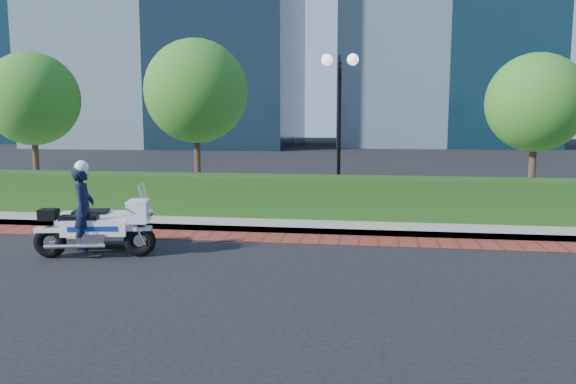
# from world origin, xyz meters

# --- Properties ---
(ground) EXTENTS (120.00, 120.00, 0.00)m
(ground) POSITION_xyz_m (0.00, 0.00, 0.00)
(ground) COLOR black
(ground) RESTS_ON ground
(brick_strip) EXTENTS (60.00, 1.00, 0.01)m
(brick_strip) POSITION_xyz_m (0.00, 1.50, 0.01)
(brick_strip) COLOR maroon
(brick_strip) RESTS_ON ground
(sidewalk) EXTENTS (60.00, 8.00, 0.15)m
(sidewalk) POSITION_xyz_m (0.00, 6.00, 0.07)
(sidewalk) COLOR gray
(sidewalk) RESTS_ON ground
(hedge_main) EXTENTS (18.00, 1.20, 1.00)m
(hedge_main) POSITION_xyz_m (0.00, 3.60, 0.65)
(hedge_main) COLOR black
(hedge_main) RESTS_ON sidewalk
(lamppost) EXTENTS (1.02, 0.70, 4.21)m
(lamppost) POSITION_xyz_m (1.00, 5.20, 2.96)
(lamppost) COLOR black
(lamppost) RESTS_ON sidewalk
(tree_a) EXTENTS (3.00, 3.00, 4.58)m
(tree_a) POSITION_xyz_m (-9.00, 6.50, 3.22)
(tree_a) COLOR #332319
(tree_a) RESTS_ON sidewalk
(tree_b) EXTENTS (3.20, 3.20, 4.89)m
(tree_b) POSITION_xyz_m (-3.50, 6.50, 3.43)
(tree_b) COLOR #332319
(tree_b) RESTS_ON sidewalk
(tree_c) EXTENTS (2.80, 2.80, 4.30)m
(tree_c) POSITION_xyz_m (6.50, 6.50, 3.05)
(tree_c) COLOR #332319
(tree_c) RESTS_ON sidewalk
(police_motorcycle) EXTENTS (2.28, 1.64, 1.86)m
(police_motorcycle) POSITION_xyz_m (-3.44, -0.37, 0.64)
(police_motorcycle) COLOR black
(police_motorcycle) RESTS_ON ground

